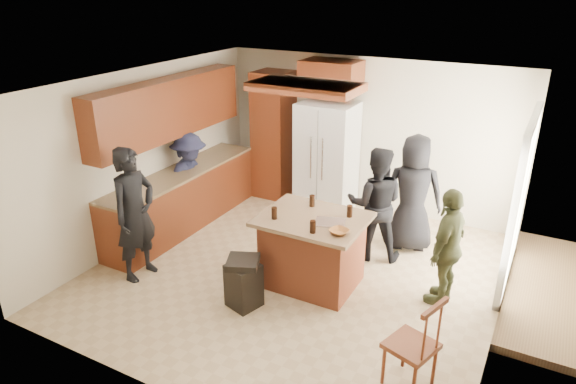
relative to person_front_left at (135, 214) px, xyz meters
The scene contains 12 objects.
person_front_left is the anchor object (origin of this frame).
person_behind_left 3.15m from the person_front_left, 37.24° to the left, with size 0.78×0.48×1.60m, color black.
person_behind_right 3.76m from the person_front_left, 39.89° to the left, with size 0.82×0.54×1.69m, color black.
person_side_right 3.84m from the person_front_left, 19.44° to the left, with size 0.86×0.44×1.47m, color #3D4226.
person_counter 1.63m from the person_front_left, 103.50° to the left, with size 0.95×0.44×1.47m, color #1C1E38.
left_cabinetry 1.49m from the person_front_left, 108.17° to the left, with size 0.64×3.00×2.30m.
back_wall_units 3.28m from the person_front_left, 82.09° to the left, with size 1.80×0.60×2.45m.
refrigerator 3.37m from the person_front_left, 68.57° to the left, with size 0.90×0.76×1.80m.
kitchen_island 2.28m from the person_front_left, 23.14° to the left, with size 1.28×1.03×0.93m.
island_items 2.41m from the person_front_left, 18.77° to the left, with size 1.02×0.73×0.15m.
trash_bin 1.67m from the person_front_left, ahead, with size 0.47×0.47×0.63m.
spindle_chair 3.71m from the person_front_left, ahead, with size 0.53×0.53×0.99m.
Camera 1 is at (2.69, -5.25, 3.63)m, focal length 32.00 mm.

